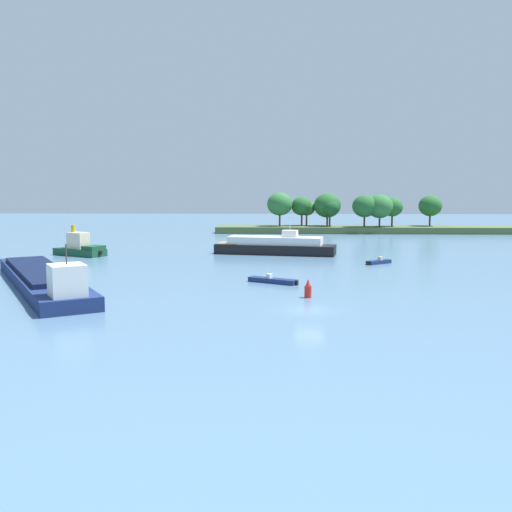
{
  "coord_description": "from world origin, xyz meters",
  "views": [
    {
      "loc": [
        -3.04,
        -49.89,
        10.72
      ],
      "look_at": [
        -5.89,
        30.97,
        1.2
      ],
      "focal_mm": 39.9,
      "sensor_mm": 36.0,
      "label": 1
    }
  ],
  "objects_px": {
    "channel_buoy_red": "(308,290)",
    "small_motorboat": "(379,262)",
    "white_riverboat": "(275,246)",
    "tugboat": "(80,248)",
    "cargo_barge": "(42,278)",
    "fishing_skiff": "(273,280)"
  },
  "relations": [
    {
      "from": "channel_buoy_red",
      "to": "small_motorboat",
      "type": "bearing_deg",
      "value": 66.03
    },
    {
      "from": "small_motorboat",
      "to": "white_riverboat",
      "type": "bearing_deg",
      "value": 141.57
    },
    {
      "from": "white_riverboat",
      "to": "small_motorboat",
      "type": "height_order",
      "value": "white_riverboat"
    },
    {
      "from": "tugboat",
      "to": "small_motorboat",
      "type": "distance_m",
      "value": 47.43
    },
    {
      "from": "cargo_barge",
      "to": "tugboat",
      "type": "bearing_deg",
      "value": 101.39
    },
    {
      "from": "tugboat",
      "to": "channel_buoy_red",
      "type": "xyz_separation_m",
      "value": [
        34.97,
        -34.89,
        -0.45
      ]
    },
    {
      "from": "white_riverboat",
      "to": "fishing_skiff",
      "type": "xyz_separation_m",
      "value": [
        -0.2,
        -29.32,
        -1.07
      ]
    },
    {
      "from": "fishing_skiff",
      "to": "small_motorboat",
      "type": "height_order",
      "value": "fishing_skiff"
    },
    {
      "from": "channel_buoy_red",
      "to": "tugboat",
      "type": "bearing_deg",
      "value": 135.07
    },
    {
      "from": "fishing_skiff",
      "to": "channel_buoy_red",
      "type": "height_order",
      "value": "channel_buoy_red"
    },
    {
      "from": "tugboat",
      "to": "fishing_skiff",
      "type": "bearing_deg",
      "value": -39.76
    },
    {
      "from": "white_riverboat",
      "to": "channel_buoy_red",
      "type": "bearing_deg",
      "value": -84.96
    },
    {
      "from": "cargo_barge",
      "to": "channel_buoy_red",
      "type": "relative_size",
      "value": 16.99
    },
    {
      "from": "white_riverboat",
      "to": "fishing_skiff",
      "type": "distance_m",
      "value": 29.34
    },
    {
      "from": "cargo_barge",
      "to": "small_motorboat",
      "type": "height_order",
      "value": "cargo_barge"
    },
    {
      "from": "tugboat",
      "to": "cargo_barge",
      "type": "relative_size",
      "value": 0.29
    },
    {
      "from": "fishing_skiff",
      "to": "cargo_barge",
      "type": "height_order",
      "value": "cargo_barge"
    },
    {
      "from": "small_motorboat",
      "to": "channel_buoy_red",
      "type": "relative_size",
      "value": 2.12
    },
    {
      "from": "white_riverboat",
      "to": "tugboat",
      "type": "distance_m",
      "value": 31.78
    },
    {
      "from": "tugboat",
      "to": "cargo_barge",
      "type": "distance_m",
      "value": 30.12
    },
    {
      "from": "tugboat",
      "to": "channel_buoy_red",
      "type": "bearing_deg",
      "value": -44.93
    },
    {
      "from": "cargo_barge",
      "to": "small_motorboat",
      "type": "distance_m",
      "value": 45.68
    }
  ]
}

